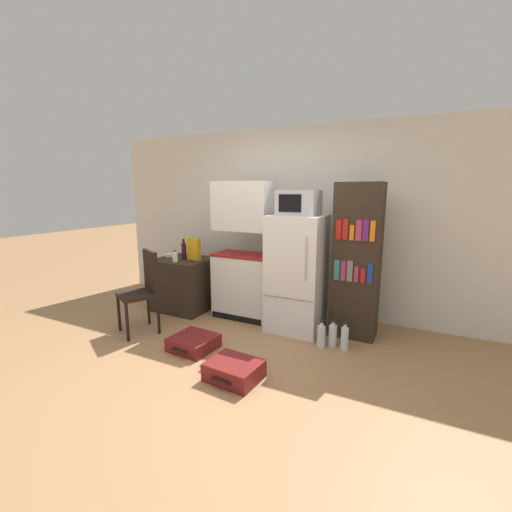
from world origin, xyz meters
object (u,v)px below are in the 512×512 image
object	(u,v)px
bowl	(170,255)
suitcase_large_flat	(234,370)
bookshelf	(357,261)
suitcase_small_flat	(194,343)
microwave	(299,203)
water_bottle_back	(345,338)
side_table	(184,284)
bottle_wine_dark	(184,251)
bottle_milk_white	(175,257)
bottle_amber_beer	(190,251)
cereal_box	(194,249)
water_bottle_middle	(321,336)
water_bottle_front	(333,335)
chair	(144,285)
kitchen_hutch	(244,256)
refrigerator	(297,273)

from	to	relation	value
bowl	suitcase_large_flat	distance (m)	2.45
bookshelf	suitcase_small_flat	distance (m)	2.05
microwave	water_bottle_back	world-z (taller)	microwave
side_table	suitcase_small_flat	size ratio (longest dim) A/B	1.61
bottle_wine_dark	bottle_milk_white	bearing A→B (deg)	-90.19
bottle_amber_beer	cereal_box	distance (m)	0.35
bottle_wine_dark	suitcase_large_flat	size ratio (longest dim) A/B	0.58
water_bottle_middle	water_bottle_back	distance (m)	0.25
bottle_milk_white	water_bottle_front	world-z (taller)	bottle_milk_white
bottle_milk_white	side_table	bearing A→B (deg)	98.25
chair	suitcase_small_flat	xyz separation A→B (m)	(0.82, -0.15, -0.51)
side_table	microwave	world-z (taller)	microwave
bottle_amber_beer	chair	distance (m)	1.13
suitcase_small_flat	suitcase_large_flat	bearing A→B (deg)	-20.97
microwave	bottle_wine_dark	world-z (taller)	microwave
chair	water_bottle_middle	size ratio (longest dim) A/B	3.24
bottle_wine_dark	suitcase_small_flat	distance (m)	1.55
kitchen_hutch	water_bottle_middle	distance (m)	1.48
water_bottle_middle	bottle_amber_beer	bearing A→B (deg)	165.58
bottle_wine_dark	bottle_amber_beer	bearing A→B (deg)	111.43
bottle_wine_dark	water_bottle_back	world-z (taller)	bottle_wine_dark
chair	water_bottle_middle	distance (m)	2.16
suitcase_large_flat	suitcase_small_flat	bearing A→B (deg)	159.59
side_table	bookshelf	size ratio (longest dim) A/B	0.43
bookshelf	bowl	xyz separation A→B (m)	(-2.67, -0.11, -0.14)
bowl	chair	distance (m)	1.01
suitcase_small_flat	water_bottle_back	xyz separation A→B (m)	(1.47, 0.74, 0.06)
suitcase_small_flat	water_bottle_middle	distance (m)	1.40
cereal_box	water_bottle_middle	distance (m)	2.13
kitchen_hutch	bowl	size ratio (longest dim) A/B	12.07
kitchen_hutch	water_bottle_front	bearing A→B (deg)	-15.34
microwave	cereal_box	xyz separation A→B (m)	(-1.53, -0.01, -0.67)
cereal_box	suitcase_small_flat	xyz separation A→B (m)	(0.74, -1.03, -0.82)
side_table	microwave	size ratio (longest dim) A/B	1.65
kitchen_hutch	bottle_amber_beer	size ratio (longest dim) A/B	11.83
cereal_box	water_bottle_middle	xyz separation A→B (m)	(1.96, -0.35, -0.76)
suitcase_large_flat	water_bottle_back	size ratio (longest dim) A/B	1.58
bottle_milk_white	cereal_box	world-z (taller)	cereal_box
bowl	suitcase_large_flat	world-z (taller)	bowl
suitcase_large_flat	bottle_amber_beer	bearing A→B (deg)	141.40
bottle_milk_white	cereal_box	bearing A→B (deg)	56.49
bottle_amber_beer	suitcase_large_flat	distance (m)	2.42
refrigerator	bottle_milk_white	xyz separation A→B (m)	(-1.68, -0.24, 0.10)
microwave	cereal_box	bearing A→B (deg)	-179.44
kitchen_hutch	refrigerator	distance (m)	0.80
bowl	water_bottle_back	bearing A→B (deg)	-7.04
bookshelf	bottle_amber_beer	size ratio (longest dim) A/B	11.68
kitchen_hutch	bottle_amber_beer	distance (m)	1.00
refrigerator	chair	size ratio (longest dim) A/B	1.42
refrigerator	bottle_amber_beer	size ratio (longest dim) A/B	9.20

